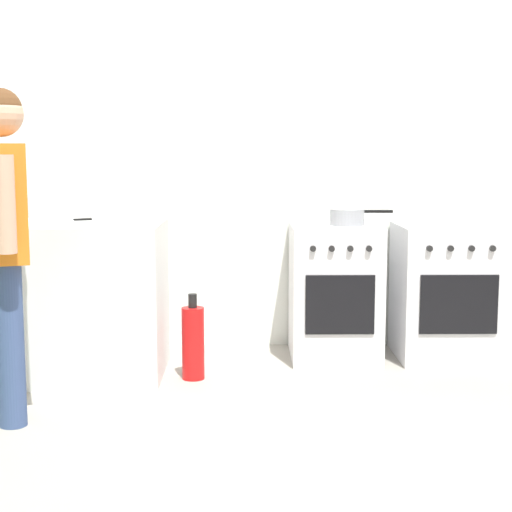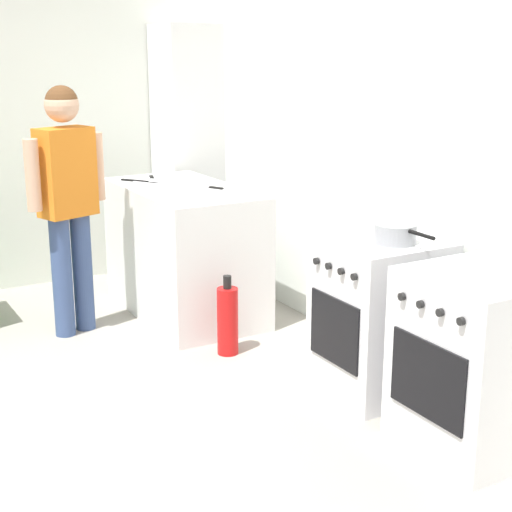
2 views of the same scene
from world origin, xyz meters
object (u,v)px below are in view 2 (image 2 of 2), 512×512
(larder_cabinet, at_px, (188,152))
(knife_carving, at_px, (139,181))
(knife_bread, at_px, (204,186))
(fire_extinguisher, at_px, (228,320))
(oven_left, at_px, (380,316))
(oven_right, at_px, (477,361))
(pot, at_px, (396,234))
(knife_utility, at_px, (153,179))
(knife_paring, at_px, (145,182))
(person, at_px, (67,190))

(larder_cabinet, bearing_deg, knife_carving, -47.79)
(knife_bread, distance_m, fire_extinguisher, 1.06)
(oven_left, bearing_deg, oven_right, 0.00)
(pot, bearing_deg, knife_utility, -168.56)
(knife_paring, distance_m, person, 0.72)
(pot, xyz_separation_m, knife_bread, (-1.72, -0.26, 0.00))
(knife_carving, xyz_separation_m, larder_cabinet, (-0.60, 0.66, 0.10))
(pot, xyz_separation_m, knife_paring, (-2.09, -0.54, 0.00))
(knife_utility, distance_m, person, 0.85)
(knife_utility, height_order, larder_cabinet, larder_cabinet)
(oven_right, bearing_deg, knife_bread, -174.04)
(knife_bread, xyz_separation_m, knife_utility, (-0.47, -0.18, 0.00))
(knife_carving, bearing_deg, knife_paring, 32.57)
(oven_right, bearing_deg, fire_extinguisher, -163.21)
(knife_bread, height_order, larder_cabinet, larder_cabinet)
(oven_left, bearing_deg, fire_extinguisher, -151.22)
(larder_cabinet, bearing_deg, knife_bread, -19.02)
(oven_left, xyz_separation_m, knife_bread, (-1.64, -0.25, 0.48))
(pot, relative_size, knife_carving, 1.36)
(fire_extinguisher, bearing_deg, knife_paring, -177.39)
(oven_right, bearing_deg, knife_utility, -171.36)
(knife_paring, relative_size, person, 0.12)
(oven_left, relative_size, oven_right, 1.00)
(knife_utility, bearing_deg, knife_bread, 21.21)
(person, bearing_deg, fire_extinguisher, 39.82)
(fire_extinguisher, height_order, larder_cabinet, larder_cabinet)
(knife_carving, bearing_deg, larder_cabinet, 132.21)
(pot, distance_m, knife_utility, 2.24)
(oven_right, distance_m, larder_cabinet, 3.41)
(person, relative_size, fire_extinguisher, 3.21)
(oven_right, distance_m, person, 2.75)
(knife_utility, xyz_separation_m, larder_cabinet, (-0.54, 0.53, 0.10))
(knife_carving, xyz_separation_m, person, (0.34, -0.62, 0.05))
(knife_paring, xyz_separation_m, knife_carving, (-0.04, -0.02, -0.00))
(knife_paring, relative_size, larder_cabinet, 0.10)
(larder_cabinet, bearing_deg, person, -53.69)
(oven_left, xyz_separation_m, pot, (0.08, 0.01, 0.48))
(oven_right, distance_m, knife_utility, 2.90)
(knife_carving, distance_m, larder_cabinet, 0.89)
(knife_utility, bearing_deg, fire_extinguisher, -2.22)
(knife_utility, distance_m, knife_paring, 0.14)
(pot, distance_m, fire_extinguisher, 1.27)
(knife_utility, bearing_deg, larder_cabinet, 135.24)
(fire_extinguisher, bearing_deg, oven_left, 28.78)
(oven_left, distance_m, knife_paring, 2.14)
(pot, height_order, fire_extinguisher, pot)
(fire_extinguisher, bearing_deg, larder_cabinet, 161.95)
(oven_right, xyz_separation_m, pot, (-0.64, 0.01, 0.48))
(knife_bread, xyz_separation_m, knife_paring, (-0.37, -0.28, 0.00))
(knife_paring, xyz_separation_m, person, (0.31, -0.65, 0.05))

